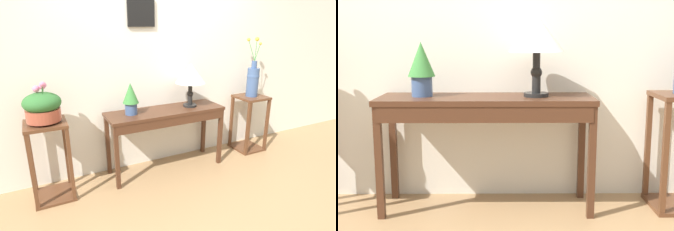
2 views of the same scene
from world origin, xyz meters
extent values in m
cube|color=#9E7A51|center=(0.00, 0.00, 0.00)|extent=(12.00, 12.00, 0.01)
cube|color=silver|center=(0.00, 1.32, 1.40)|extent=(9.00, 0.10, 2.80)
cube|color=black|center=(-0.18, 1.26, 1.84)|extent=(0.32, 0.02, 0.30)
cube|color=#8098B0|center=(-0.18, 1.25, 1.84)|extent=(0.25, 0.01, 0.24)
cube|color=#472819|center=(0.00, 1.01, 0.75)|extent=(1.40, 0.44, 0.03)
cube|color=#472819|center=(0.00, 0.81, 0.68)|extent=(1.33, 0.03, 0.10)
cube|color=#472819|center=(-0.67, 0.83, 0.36)|extent=(0.04, 0.04, 0.73)
cube|color=#472819|center=(0.67, 0.83, 0.36)|extent=(0.04, 0.04, 0.73)
cube|color=#472819|center=(-0.67, 1.20, 0.36)|extent=(0.04, 0.04, 0.73)
cube|color=#472819|center=(0.67, 1.20, 0.36)|extent=(0.04, 0.04, 0.73)
cylinder|color=black|center=(0.33, 1.01, 0.78)|extent=(0.16, 0.16, 0.02)
cylinder|color=black|center=(0.33, 1.01, 0.86)|extent=(0.06, 0.06, 0.13)
sphere|color=black|center=(0.33, 1.01, 0.92)|extent=(0.08, 0.08, 0.08)
cylinder|color=black|center=(0.33, 1.01, 0.99)|extent=(0.05, 0.05, 0.13)
cone|color=white|center=(0.33, 1.01, 1.17)|extent=(0.36, 0.36, 0.23)
cylinder|color=#3D5684|center=(-0.42, 1.03, 0.83)|extent=(0.14, 0.14, 0.13)
cone|color=#387A38|center=(-0.42, 1.03, 1.01)|extent=(0.18, 0.18, 0.22)
cube|color=#56331E|center=(-1.30, 0.98, 0.81)|extent=(0.39, 0.39, 0.03)
cube|color=#56331E|center=(-1.30, 0.98, 0.01)|extent=(0.39, 0.39, 0.03)
cube|color=#56331E|center=(-1.47, 0.81, 0.41)|extent=(0.04, 0.03, 0.76)
cube|color=#56331E|center=(-1.13, 0.81, 0.41)|extent=(0.04, 0.03, 0.76)
cube|color=#56331E|center=(-1.47, 1.15, 0.41)|extent=(0.04, 0.04, 0.76)
cube|color=#56331E|center=(-1.13, 1.15, 0.41)|extent=(0.04, 0.04, 0.76)
cylinder|color=#9E4733|center=(-1.30, 0.98, 0.83)|extent=(0.14, 0.14, 0.02)
cylinder|color=#9E4733|center=(-1.30, 0.98, 0.90)|extent=(0.32, 0.32, 0.12)
ellipsoid|color=#2D662D|center=(-1.30, 0.98, 1.02)|extent=(0.35, 0.35, 0.19)
cylinder|color=#2D662D|center=(-1.32, 0.98, 1.05)|extent=(0.04, 0.01, 0.19)
sphere|color=pink|center=(-1.34, 0.99, 1.15)|extent=(0.06, 0.06, 0.06)
cylinder|color=#2D662D|center=(-1.29, 0.95, 1.08)|extent=(0.03, 0.08, 0.25)
sphere|color=pink|center=(-1.28, 0.91, 1.20)|extent=(0.05, 0.05, 0.05)
cylinder|color=#2D662D|center=(-1.29, 1.02, 1.06)|extent=(0.04, 0.08, 0.21)
sphere|color=pink|center=(-1.27, 1.05, 1.17)|extent=(0.06, 0.06, 0.06)
cylinder|color=#2D662D|center=(-1.32, 1.01, 1.04)|extent=(0.05, 0.07, 0.18)
sphere|color=pink|center=(-1.34, 1.04, 1.13)|extent=(0.04, 0.04, 0.04)
cylinder|color=#2D662D|center=(-1.29, 0.99, 1.06)|extent=(0.03, 0.02, 0.21)
sphere|color=pink|center=(-1.28, 0.99, 1.17)|extent=(0.06, 0.06, 0.06)
cube|color=#56331E|center=(1.31, 1.01, 0.77)|extent=(0.39, 0.39, 0.03)
cube|color=#56331E|center=(1.31, 1.01, 0.01)|extent=(0.39, 0.39, 0.03)
cube|color=#56331E|center=(1.13, 0.84, 0.39)|extent=(0.04, 0.03, 0.72)
cube|color=#56331E|center=(1.48, 0.84, 0.39)|extent=(0.04, 0.03, 0.72)
cube|color=#56331E|center=(1.13, 1.18, 0.39)|extent=(0.04, 0.04, 0.72)
cube|color=#56331E|center=(1.48, 1.18, 0.39)|extent=(0.04, 0.04, 0.72)
cylinder|color=#3D5684|center=(1.31, 1.01, 0.97)|extent=(0.16, 0.16, 0.38)
sphere|color=#3D5684|center=(1.31, 1.01, 1.06)|extent=(0.17, 0.17, 0.17)
cylinder|color=#3D5684|center=(1.31, 1.01, 1.21)|extent=(0.07, 0.07, 0.10)
cylinder|color=#387A38|center=(1.34, 1.05, 1.40)|extent=(0.09, 0.08, 0.28)
sphere|color=gold|center=(1.38, 1.08, 1.53)|extent=(0.05, 0.05, 0.05)
cylinder|color=#387A38|center=(1.35, 1.02, 1.37)|extent=(0.10, 0.03, 0.22)
sphere|color=gold|center=(1.40, 1.03, 1.48)|extent=(0.04, 0.04, 0.04)
cylinder|color=#387A38|center=(1.29, 1.07, 1.39)|extent=(0.04, 0.13, 0.27)
sphere|color=gold|center=(1.28, 1.13, 1.53)|extent=(0.05, 0.05, 0.05)
camera|label=1|loc=(-1.35, -1.77, 1.70)|focal=29.51mm
camera|label=2|loc=(0.11, -1.87, 1.15)|focal=47.63mm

